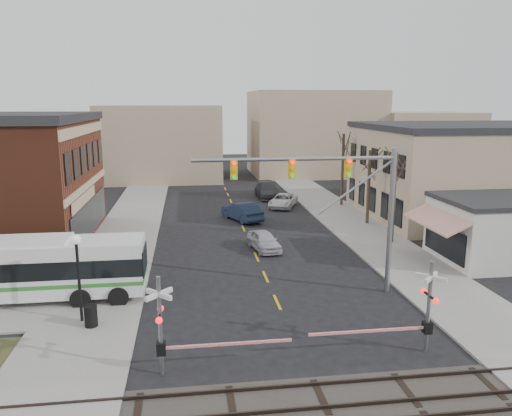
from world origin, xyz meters
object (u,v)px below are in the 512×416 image
at_px(car_c, 283,201).
at_px(car_b, 242,211).
at_px(transit_bus, 22,269).
at_px(car_a, 264,241).
at_px(car_d, 267,191).
at_px(trash_bin, 91,316).
at_px(pedestrian_far, 87,259).
at_px(traffic_signal_mast, 339,191).
at_px(rr_crossing_west, 172,327).
at_px(street_lamp, 77,260).
at_px(rr_crossing_east, 419,308).
at_px(pedestrian_near, 121,271).

bearing_deg(car_c, car_b, -108.94).
distance_m(transit_bus, car_c, 28.77).
bearing_deg(transit_bus, car_a, 28.74).
bearing_deg(transit_bus, car_d, 57.56).
xyz_separation_m(transit_bus, car_c, (18.20, 22.24, -1.16)).
bearing_deg(trash_bin, car_b, 65.86).
distance_m(car_a, pedestrian_far, 12.12).
distance_m(traffic_signal_mast, pedestrian_far, 15.69).
bearing_deg(transit_bus, pedestrian_far, 55.72).
relative_size(rr_crossing_west, trash_bin, 5.60).
relative_size(rr_crossing_west, car_b, 1.12).
relative_size(trash_bin, pedestrian_far, 0.54).
bearing_deg(trash_bin, car_a, 49.22).
relative_size(transit_bus, street_lamp, 2.98).
height_order(transit_bus, car_c, transit_bus).
bearing_deg(trash_bin, car_d, 66.88).
height_order(car_a, car_b, car_b).
bearing_deg(car_b, car_d, -134.31).
bearing_deg(pedestrian_far, trash_bin, -116.55).
height_order(rr_crossing_east, car_c, rr_crossing_east).
bearing_deg(rr_crossing_east, car_c, 89.81).
bearing_deg(car_c, transit_bus, -105.78).
distance_m(trash_bin, car_b, 22.85).
distance_m(car_b, car_d, 11.14).
bearing_deg(car_c, car_d, 121.84).
relative_size(street_lamp, pedestrian_near, 2.17).
xyz_separation_m(rr_crossing_west, car_b, (5.46, 25.40, -1.15)).
relative_size(rr_crossing_east, car_d, 1.00).
relative_size(car_d, pedestrian_far, 3.05).
bearing_deg(car_c, car_a, -82.53).
relative_size(traffic_signal_mast, car_a, 2.70).
bearing_deg(car_a, rr_crossing_east, -85.88).
relative_size(rr_crossing_east, street_lamp, 1.32).
relative_size(car_a, pedestrian_far, 2.17).
bearing_deg(car_a, car_c, 63.49).
bearing_deg(car_b, car_c, -155.74).
distance_m(pedestrian_near, pedestrian_far, 3.57).
bearing_deg(transit_bus, rr_crossing_east, -23.89).
bearing_deg(car_c, rr_crossing_west, -84.95).
xyz_separation_m(trash_bin, pedestrian_far, (-1.54, 7.56, 0.42)).
bearing_deg(pedestrian_near, rr_crossing_east, -117.46).
xyz_separation_m(trash_bin, car_b, (9.34, 20.85, 0.20)).
relative_size(car_b, car_c, 1.03).
xyz_separation_m(car_a, car_d, (3.42, 19.75, 0.13)).
height_order(car_c, pedestrian_near, pedestrian_near).
xyz_separation_m(transit_bus, street_lamp, (3.55, -3.13, 1.32)).
bearing_deg(pedestrian_near, pedestrian_far, 47.76).
bearing_deg(transit_bus, car_c, 50.70).
xyz_separation_m(transit_bus, pedestrian_far, (2.56, 3.75, -0.79)).
distance_m(rr_crossing_west, car_c, 32.29).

